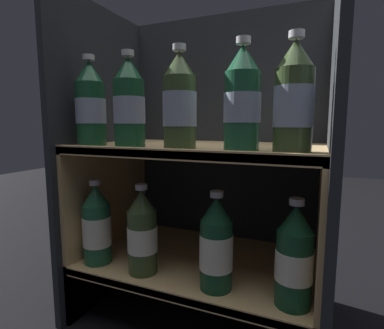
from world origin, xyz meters
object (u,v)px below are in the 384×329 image
(bottle_upper_front_0, at_px, (91,106))
(bottle_upper_front_2, at_px, (179,103))
(bottle_upper_front_4, at_px, (294,100))
(bottle_lower_front_2, at_px, (216,246))
(bottle_lower_front_3, at_px, (294,258))
(bottle_upper_front_3, at_px, (242,101))
(bottle_lower_front_1, at_px, (142,233))
(bottle_upper_front_1, at_px, (129,105))
(bottle_lower_front_0, at_px, (97,226))

(bottle_upper_front_0, height_order, bottle_upper_front_2, same)
(bottle_upper_front_4, relative_size, bottle_lower_front_2, 1.00)
(bottle_upper_front_0, distance_m, bottle_upper_front_4, 0.52)
(bottle_lower_front_2, xyz_separation_m, bottle_lower_front_3, (0.18, 0.00, 0.00))
(bottle_lower_front_3, bearing_deg, bottle_lower_front_2, 180.00)
(bottle_upper_front_0, bearing_deg, bottle_lower_front_2, 0.00)
(bottle_upper_front_2, distance_m, bottle_lower_front_2, 0.35)
(bottle_upper_front_3, xyz_separation_m, bottle_lower_front_1, (-0.26, 0.00, -0.34))
(bottle_upper_front_4, relative_size, bottle_lower_front_3, 1.00)
(bottle_lower_front_1, bearing_deg, bottle_upper_front_2, 0.00)
(bottle_upper_front_2, bearing_deg, bottle_upper_front_1, 180.00)
(bottle_upper_front_0, distance_m, bottle_lower_front_1, 0.37)
(bottle_upper_front_1, xyz_separation_m, bottle_lower_front_2, (0.24, 0.00, -0.34))
(bottle_upper_front_0, bearing_deg, bottle_upper_front_2, 0.00)
(bottle_lower_front_0, distance_m, bottle_lower_front_1, 0.15)
(bottle_upper_front_3, bearing_deg, bottle_lower_front_1, 180.00)
(bottle_upper_front_3, distance_m, bottle_lower_front_1, 0.43)
(bottle_upper_front_0, height_order, bottle_upper_front_4, same)
(bottle_upper_front_1, bearing_deg, bottle_upper_front_3, -0.00)
(bottle_upper_front_1, height_order, bottle_lower_front_2, bottle_upper_front_1)
(bottle_lower_front_1, xyz_separation_m, bottle_lower_front_2, (0.21, 0.00, -0.00))
(bottle_upper_front_2, height_order, bottle_lower_front_1, bottle_upper_front_2)
(bottle_upper_front_1, height_order, bottle_lower_front_0, bottle_upper_front_1)
(bottle_upper_front_0, bearing_deg, bottle_lower_front_3, 0.00)
(bottle_upper_front_1, distance_m, bottle_lower_front_3, 0.53)
(bottle_lower_front_2, bearing_deg, bottle_upper_front_1, 180.00)
(bottle_upper_front_2, distance_m, bottle_lower_front_1, 0.35)
(bottle_upper_front_2, relative_size, bottle_lower_front_1, 1.00)
(bottle_upper_front_0, xyz_separation_m, bottle_lower_front_3, (0.54, 0.00, -0.34))
(bottle_upper_front_2, bearing_deg, bottle_upper_front_4, 0.00)
(bottle_lower_front_2, bearing_deg, bottle_upper_front_2, 180.00)
(bottle_lower_front_2, height_order, bottle_lower_front_3, same)
(bottle_upper_front_1, height_order, bottle_lower_front_1, bottle_upper_front_1)
(bottle_upper_front_0, xyz_separation_m, bottle_upper_front_4, (0.52, 0.00, -0.00))
(bottle_upper_front_0, xyz_separation_m, bottle_lower_front_2, (0.36, 0.00, -0.34))
(bottle_upper_front_1, height_order, bottle_lower_front_3, bottle_upper_front_1)
(bottle_upper_front_2, relative_size, bottle_lower_front_0, 1.00)
(bottle_lower_front_0, height_order, bottle_lower_front_1, same)
(bottle_upper_front_0, xyz_separation_m, bottle_upper_front_2, (0.26, 0.00, -0.00))
(bottle_lower_front_0, height_order, bottle_lower_front_2, same)
(bottle_upper_front_4, xyz_separation_m, bottle_lower_front_0, (-0.52, -0.00, -0.34))
(bottle_upper_front_1, xyz_separation_m, bottle_upper_front_4, (0.40, 0.00, -0.00))
(bottle_lower_front_1, bearing_deg, bottle_lower_front_0, 180.00)
(bottle_upper_front_2, distance_m, bottle_lower_front_3, 0.43)
(bottle_lower_front_0, distance_m, bottle_lower_front_2, 0.36)
(bottle_lower_front_1, bearing_deg, bottle_lower_front_3, 0.00)
(bottle_upper_front_4, bearing_deg, bottle_lower_front_3, 0.00)
(bottle_upper_front_4, distance_m, bottle_lower_front_3, 0.34)
(bottle_upper_front_0, distance_m, bottle_lower_front_3, 0.63)
(bottle_upper_front_3, bearing_deg, bottle_lower_front_3, 0.00)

